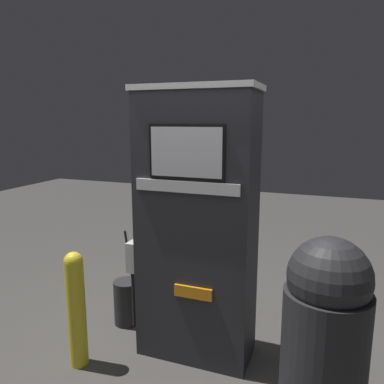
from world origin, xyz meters
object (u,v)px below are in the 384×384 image
Objects in this scene: safety_bollard at (76,306)px; squeegee_bucket at (127,302)px; gas_pump at (196,226)px; trash_bin at (325,328)px.

safety_bollard is 0.69m from squeegee_bucket.
trash_bin is (0.94, -0.33, -0.44)m from gas_pump.
squeegee_bucket is at bearing 86.34° from safety_bollard.
safety_bollard is at bearing -148.87° from gas_pump.
trash_bin reaches higher than safety_bollard.
squeegee_bucket is at bearing 162.97° from trash_bin.
squeegee_bucket is (-1.66, 0.51, -0.38)m from trash_bin.
gas_pump reaches higher than safety_bollard.
safety_bollard is 1.71m from trash_bin.
gas_pump is 2.31× the size of squeegee_bucket.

